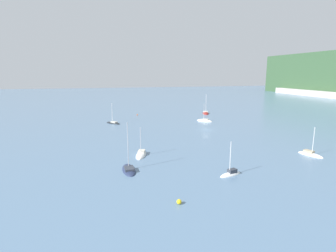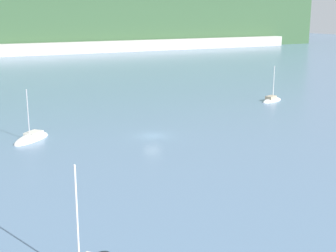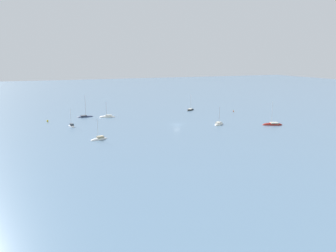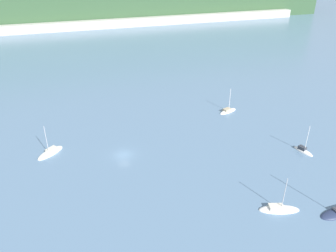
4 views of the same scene
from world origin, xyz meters
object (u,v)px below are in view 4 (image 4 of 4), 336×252
at_px(sailboat_0, 279,210).
at_px(sailboat_1, 303,151).
at_px(sailboat_6, 51,153).
at_px(sailboat_3, 228,111).

height_order(sailboat_0, sailboat_1, sailboat_0).
xyz_separation_m(sailboat_0, sailboat_1, (17.96, 15.64, 0.07)).
xyz_separation_m(sailboat_0, sailboat_6, (-40.47, 34.34, -0.01)).
distance_m(sailboat_1, sailboat_3, 26.95).
bearing_deg(sailboat_1, sailboat_0, -63.30).
distance_m(sailboat_0, sailboat_1, 23.82).
height_order(sailboat_1, sailboat_6, sailboat_6).
relative_size(sailboat_1, sailboat_6, 0.91).
xyz_separation_m(sailboat_0, sailboat_3, (11.18, 41.73, 0.04)).
distance_m(sailboat_0, sailboat_3, 43.20).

